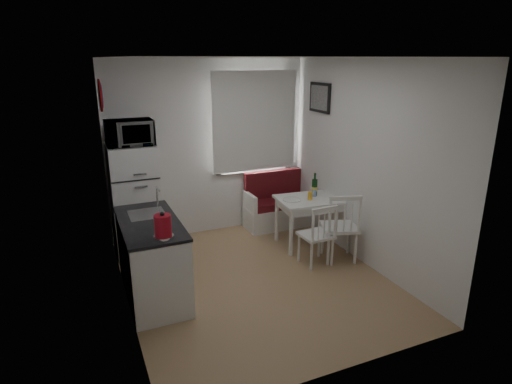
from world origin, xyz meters
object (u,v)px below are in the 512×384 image
dining_table (311,203)px  wine_bottle (315,184)px  microwave (129,133)px  bench (282,208)px  chair_left (320,229)px  fridge (135,200)px  kettle (163,226)px  kitchen_counter (152,258)px  chair_right (344,220)px

dining_table → wine_bottle: (0.11, 0.10, 0.24)m
microwave → bench: bearing=4.0°
chair_left → wine_bottle: size_ratio=1.36×
chair_left → fridge: 2.50m
dining_table → fridge: size_ratio=0.65×
microwave → kettle: size_ratio=2.21×
bench → microwave: microwave is taller
chair_left → microwave: microwave is taller
bench → microwave: size_ratio=2.08×
kettle → bench: bearing=39.8°
bench → dining_table: bearing=-88.2°
bench → chair_left: 1.53m
kitchen_counter → chair_right: kitchen_counter is taller
dining_table → chair_right: 0.68m
kitchen_counter → fridge: 1.28m
chair_right → fridge: size_ratio=0.37×
chair_right → kitchen_counter: bearing=-164.7°
chair_right → kettle: (-2.40, -0.38, 0.45)m
kitchen_counter → dining_table: (2.34, 0.51, 0.17)m
fridge → microwave: bearing=-90.0°
bench → wine_bottle: size_ratio=3.73×
chair_right → fridge: 2.81m
kettle → wine_bottle: bearing=25.6°
fridge → chair_left: bearing=-33.8°
fridge → chair_right: bearing=-29.9°
fridge → wine_bottle: size_ratio=4.60×
bench → chair_left: size_ratio=2.73×
bench → chair_right: (0.14, -1.51, 0.29)m
dining_table → microwave: size_ratio=1.67×
chair_left → dining_table: bearing=66.4°
chair_right → kettle: bearing=-152.1°
chair_left → fridge: fridge is taller
bench → chair_right: bearing=-84.9°
microwave → fridge: bearing=90.0°
kitchen_counter → kettle: kettle is taller
kettle → dining_table: bearing=24.6°
chair_left → kettle: (-2.04, -0.39, 0.52)m
microwave → kettle: bearing=-89.0°
dining_table → chair_right: (0.11, -0.67, -0.04)m
dining_table → chair_left: chair_left is taller
wine_bottle → fridge: bearing=165.5°
chair_right → kettle: 2.47m
chair_left → wine_bottle: (0.36, 0.76, 0.35)m
bench → wine_bottle: 0.95m
bench → dining_table: (0.03, -0.84, 0.33)m
kettle → wine_bottle: 2.67m
chair_left → microwave: size_ratio=0.76×
bench → chair_right: size_ratio=2.21×
kitchen_counter → bench: bearing=30.3°
chair_right → fridge: fridge is taller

